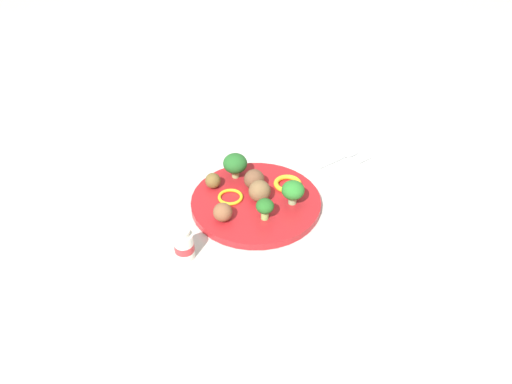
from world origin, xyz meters
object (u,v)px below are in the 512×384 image
Objects in this scene: plate at (256,202)px; pepper_ring_front_right at (288,184)px; pepper_ring_center at (230,197)px; fork at (339,158)px; meatball_mid_left at (213,181)px; broccoli_floret_back_left at (265,207)px; knife at (350,164)px; meatball_front_left at (260,191)px; meatball_near_rim at (223,212)px; yogurt_bottle at (184,245)px; meatball_back_right at (254,179)px; broccoli_floret_center at (235,164)px; broccoli_floret_mid_right at (293,191)px; napkin at (342,164)px.

plate is 0.09m from pepper_ring_front_right.
fork is (0.31, -0.03, -0.01)m from pepper_ring_center.
meatball_mid_left is 0.28× the size of fork.
knife is (0.29, 0.03, -0.04)m from broccoli_floret_back_left.
meatball_front_left is at bearing 60.01° from broccoli_floret_back_left.
broccoli_floret_back_left reaches higher than meatball_near_rim.
pepper_ring_center is 0.84× the size of yogurt_bottle.
meatball_front_left is 0.04m from meatball_back_right.
fork is 0.04m from knife.
meatball_mid_left reaches higher than knife.
broccoli_floret_center is at bearing 44.42° from pepper_ring_center.
yogurt_bottle reaches higher than fork.
broccoli_floret_mid_right is 0.23m from fork.
plate is at bearing -124.19° from meatball_back_right.
yogurt_bottle reaches higher than pepper_ring_center.
broccoli_floret_back_left is 0.06m from meatball_front_left.
plate is 6.18× the size of meatball_back_right.
plate is at bearing 175.08° from pepper_ring_front_right.
yogurt_bottle is at bearing -174.87° from pepper_ring_front_right.
knife is (0.21, 0.03, -0.04)m from broccoli_floret_mid_right.
pepper_ring_front_right is at bearing 25.09° from broccoli_floret_back_left.
broccoli_floret_center is 0.48× the size of fork.
broccoli_floret_center is 0.06m from meatball_back_right.
broccoli_floret_mid_right is 0.32× the size of napkin.
yogurt_bottle reaches higher than meatball_back_right.
broccoli_floret_mid_right is 1.19× the size of meatball_back_right.
broccoli_floret_center is 0.16m from broccoli_floret_back_left.
meatball_front_left is at bearing -96.92° from broccoli_floret_center.
meatball_front_left is 0.73× the size of yogurt_bottle.
yogurt_bottle is at bearing -163.32° from meatball_back_right.
meatball_front_left is at bearing -48.95° from plate.
meatball_back_right is (0.05, 0.09, -0.01)m from broccoli_floret_back_left.
broccoli_floret_back_left is at bearing -174.58° from knife.
broccoli_floret_center is 0.89× the size of yogurt_bottle.
meatball_front_left reaches higher than fork.
knife is at bearing -22.17° from meatball_mid_left.
yogurt_bottle is (-0.46, -0.02, 0.03)m from napkin.
pepper_ring_front_right is at bearing 172.31° from knife.
plate is 2.32× the size of fork.
napkin is at bearing -19.59° from meatball_mid_left.
plate is 0.27m from knife.
broccoli_floret_back_left is at bearing -36.97° from meatball_near_rim.
meatball_near_rim is at bearing 160.93° from broccoli_floret_mid_right.
yogurt_bottle is (-0.29, -0.03, 0.01)m from pepper_ring_front_right.
pepper_ring_front_right is (0.03, 0.05, -0.03)m from broccoli_floret_mid_right.
plate is 0.06m from pepper_ring_center.
pepper_ring_front_right is 0.29m from yogurt_bottle.
pepper_ring_front_right is (0.11, 0.05, -0.02)m from broccoli_floret_back_left.
napkin is 1.17× the size of knife.
meatball_front_left is at bearing -63.70° from meatball_mid_left.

